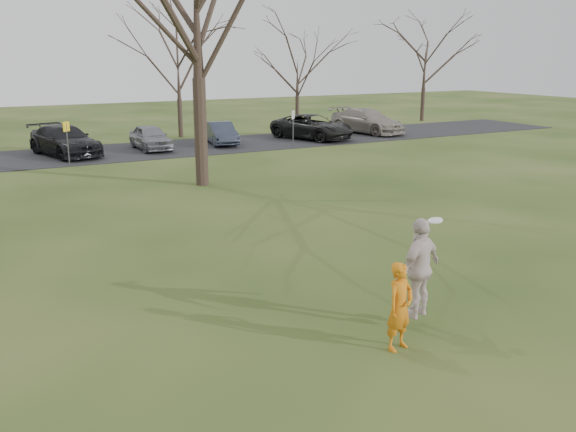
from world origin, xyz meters
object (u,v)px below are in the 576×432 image
object	(u,v)px
catching_play	(420,268)
big_tree	(196,2)
car_5	(221,133)
car_4	(150,137)
car_3	(65,141)
car_7	(367,121)
player_defender	(400,307)
car_6	(312,127)

from	to	relation	value
catching_play	big_tree	bearing A→B (deg)	85.79
car_5	catching_play	size ratio (longest dim) A/B	1.98
car_4	catching_play	distance (m)	24.65
car_3	car_7	distance (m)	19.08
player_defender	car_6	bearing A→B (deg)	48.54
player_defender	big_tree	distance (m)	16.45
car_3	car_6	bearing A→B (deg)	-18.05
car_3	car_5	xyz separation A→B (m)	(8.61, -0.01, -0.12)
player_defender	car_7	world-z (taller)	car_7
car_4	player_defender	bearing A→B (deg)	-97.36
big_tree	car_6	bearing A→B (deg)	41.61
car_6	catching_play	size ratio (longest dim) A/B	2.76
car_5	car_6	bearing A→B (deg)	3.92
car_4	car_6	distance (m)	9.99
player_defender	car_3	distance (m)	25.30
car_5	car_7	xyz separation A→B (m)	(10.47, 0.25, 0.16)
car_7	catching_play	world-z (taller)	catching_play
player_defender	car_5	distance (m)	26.16
car_4	big_tree	world-z (taller)	big_tree
car_5	car_6	size ratio (longest dim) A/B	0.72
car_3	car_6	xyz separation A→B (m)	(14.42, -0.59, -0.01)
car_4	car_5	size ratio (longest dim) A/B	1.02
car_3	catching_play	xyz separation A→B (m)	(2.59, -24.67, 0.40)
car_7	catching_play	size ratio (longest dim) A/B	2.82
player_defender	car_3	xyz separation A→B (m)	(-1.69, 25.24, -0.01)
player_defender	big_tree	world-z (taller)	big_tree
car_6	big_tree	bearing A→B (deg)	-158.18
car_3	big_tree	world-z (taller)	big_tree
car_3	car_5	size ratio (longest dim) A/B	1.36
car_3	catching_play	size ratio (longest dim) A/B	2.69
car_3	car_6	size ratio (longest dim) A/B	0.98
car_4	big_tree	xyz separation A→B (m)	(-0.78, -10.04, 6.29)
car_5	player_defender	bearing A→B (deg)	-95.80
car_3	catching_play	distance (m)	24.81
car_3	catching_play	bearing A→B (deg)	-99.73
player_defender	car_5	size ratio (longest dim) A/B	0.42
catching_play	big_tree	xyz separation A→B (m)	(1.07, 14.54, 5.80)
car_6	big_tree	distance (m)	15.67
player_defender	catching_play	xyz separation A→B (m)	(0.90, 0.57, 0.39)
car_5	car_7	world-z (taller)	car_7
car_6	catching_play	world-z (taller)	catching_play
car_5	car_7	size ratio (longest dim) A/B	0.70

